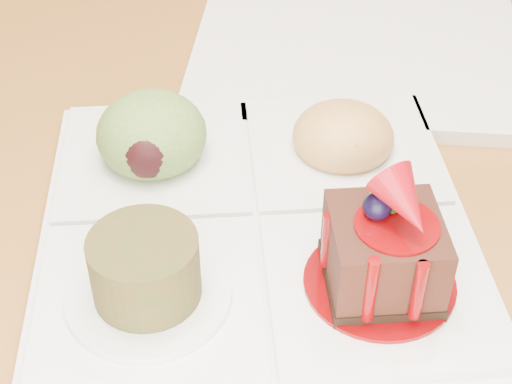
{
  "coord_description": "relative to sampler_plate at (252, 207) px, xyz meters",
  "views": [
    {
      "loc": [
        -0.08,
        -0.88,
        1.08
      ],
      "look_at": [
        -0.08,
        -0.53,
        0.79
      ],
      "focal_mm": 55.0,
      "sensor_mm": 36.0,
      "label": 1
    }
  ],
  "objects": [
    {
      "name": "ground",
      "position": [
        0.09,
        0.53,
        -0.77
      ],
      "size": [
        6.0,
        6.0,
        0.0
      ],
      "primitive_type": "plane",
      "color": "#592E19"
    },
    {
      "name": "sampler_plate",
      "position": [
        0.0,
        0.0,
        0.0
      ],
      "size": [
        0.28,
        0.28,
        0.1
      ],
      "rotation": [
        0.0,
        0.0,
        0.1
      ],
      "color": "silver",
      "rests_on": "dining_table"
    },
    {
      "name": "second_plate",
      "position": [
        0.08,
        0.23,
        -0.01
      ],
      "size": [
        0.29,
        0.29,
        0.01
      ],
      "primitive_type": "cube",
      "rotation": [
        0.0,
        0.0,
        -0.08
      ],
      "color": "silver",
      "rests_on": "dining_table"
    }
  ]
}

